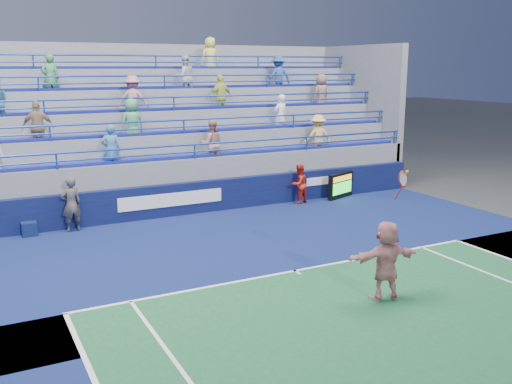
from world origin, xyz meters
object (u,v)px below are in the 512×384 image
serve_speed_board (341,186)px  ball_girl (299,184)px  tennis_player (386,260)px  judge_chair (29,228)px  line_judge (71,204)px

serve_speed_board → ball_girl: (-1.88, -0.04, 0.24)m
serve_speed_board → tennis_player: size_ratio=0.49×
judge_chair → ball_girl: (9.29, -0.16, 0.48)m
ball_girl → serve_speed_board: bearing=162.6°
serve_speed_board → judge_chair: serve_speed_board is taller
judge_chair → ball_girl: ball_girl is taller
tennis_player → line_judge: size_ratio=1.66×
serve_speed_board → line_judge: line_judge is taller
tennis_player → line_judge: 9.88m
serve_speed_board → judge_chair: size_ratio=1.80×
tennis_player → ball_girl: bearing=70.7°
ball_girl → tennis_player: bearing=52.2°
line_judge → ball_girl: size_ratio=1.16×
serve_speed_board → ball_girl: bearing=-178.9°
serve_speed_board → ball_girl: ball_girl is taller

